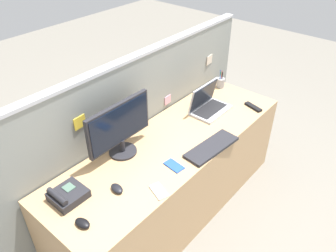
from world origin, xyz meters
name	(u,v)px	position (x,y,z in m)	size (l,w,h in m)	color
ground_plane	(172,207)	(0.00, 0.00, 0.00)	(10.00, 10.00, 0.00)	slate
desk	(173,177)	(0.00, 0.00, 0.36)	(2.13, 0.68, 0.72)	tan
cubicle_divider	(138,130)	(0.00, 0.38, 0.66)	(2.61, 0.08, 1.31)	gray
desktop_monitor	(120,127)	(-0.33, 0.20, 0.94)	(0.54, 0.20, 0.40)	#232328
laptop	(208,104)	(0.53, 0.06, 0.79)	(0.35, 0.23, 0.24)	#B2B5BC
desk_phone	(67,195)	(-0.86, 0.12, 0.76)	(0.20, 0.19, 0.09)	#232328
keyboard_main	(212,147)	(0.12, -0.27, 0.74)	(0.45, 0.16, 0.02)	#232328
computer_mouse_right_hand	(82,223)	(-0.92, -0.10, 0.74)	(0.06, 0.10, 0.03)	black
computer_mouse_left_hand	(117,188)	(-0.61, -0.05, 0.74)	(0.06, 0.10, 0.03)	black
pen_cup	(221,83)	(0.96, 0.20, 0.77)	(0.08, 0.08, 0.18)	#99999E
cell_phone_silver_slab	(159,191)	(-0.45, -0.26, 0.73)	(0.07, 0.14, 0.01)	#B7BAC1
cell_phone_blue_case	(174,166)	(-0.21, -0.18, 0.73)	(0.08, 0.14, 0.01)	blue
tv_remote	(253,107)	(0.82, -0.23, 0.73)	(0.04, 0.17, 0.02)	black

